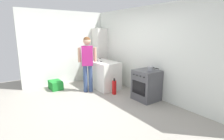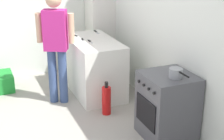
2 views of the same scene
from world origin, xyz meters
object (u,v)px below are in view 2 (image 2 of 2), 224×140
pot (176,73)px  fire_extinguisher (106,100)px  recycling_crate_lower (2,82)px  larder_cabinet (100,20)px  oven_left (167,106)px  knife_bread (83,41)px  knife_paring (90,41)px  person (56,37)px  knife_carving (73,34)px  knife_utility (96,32)px

pot → fire_extinguisher: size_ratio=0.68×
pot → recycling_crate_lower: bearing=-144.3°
larder_cabinet → oven_left: bearing=-2.2°
knife_bread → pot: bearing=17.5°
knife_paring → person: size_ratio=0.12×
pot → knife_carving: (-2.27, -0.60, -0.01)m
knife_bread → person: (0.12, -0.47, 0.15)m
knife_bread → larder_cabinet: bearing=146.5°
knife_carving → larder_cabinet: (-0.50, 0.68, 0.10)m
knife_carving → recycling_crate_lower: bearing=-101.3°
knife_carving → larder_cabinet: larder_cabinet is taller
pot → knife_utility: bearing=-175.8°
knife_paring → knife_carving: bearing=-165.9°
oven_left → knife_bread: knife_bread is taller
recycling_crate_lower → pot: bearing=35.7°
knife_paring → recycling_crate_lower: 1.72m
pot → knife_carving: 2.35m
oven_left → knife_carving: bearing=-164.8°
knife_carving → oven_left: bearing=15.2°
knife_bread → recycling_crate_lower: 1.63m
pot → person: (-1.67, -1.03, 0.14)m
pot → larder_cabinet: size_ratio=0.17×
pot → recycling_crate_lower: (-2.51, -1.81, -0.77)m
pot → fire_extinguisher: bearing=-153.5°
recycling_crate_lower → knife_bread: bearing=59.8°
oven_left → pot: bearing=7.8°
pot → knife_carving: bearing=-165.2°
fire_extinguisher → person: bearing=-141.6°
knife_bread → larder_cabinet: size_ratio=0.17×
pot → knife_bread: 1.87m
knife_carving → pot: bearing=14.8°
person → fire_extinguisher: (0.68, 0.54, -0.83)m
oven_left → pot: (0.12, 0.02, 0.48)m
pot → fire_extinguisher: (-0.99, -0.49, -0.69)m
pot → knife_utility: (-2.28, -0.17, -0.01)m
oven_left → knife_paring: 1.75m
knife_carving → recycling_crate_lower: (-0.24, -1.21, -0.76)m
fire_extinguisher → recycling_crate_lower: (-1.52, -1.31, -0.08)m
larder_cabinet → person: bearing=-45.3°
knife_utility → person: bearing=-54.9°
knife_paring → recycling_crate_lower: size_ratio=0.40×
oven_left → knife_paring: bearing=-164.5°
pot → recycling_crate_lower: 3.19m
knife_bread → recycling_crate_lower: (-0.72, -1.24, -0.76)m
knife_utility → person: (0.61, -0.87, 0.15)m
oven_left → person: person is taller
knife_carving → recycling_crate_lower: 1.45m
knife_bread → fire_extinguisher: knife_bread is taller
person → knife_bread: bearing=104.5°
knife_bread → fire_extinguisher: (0.80, 0.07, -0.69)m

